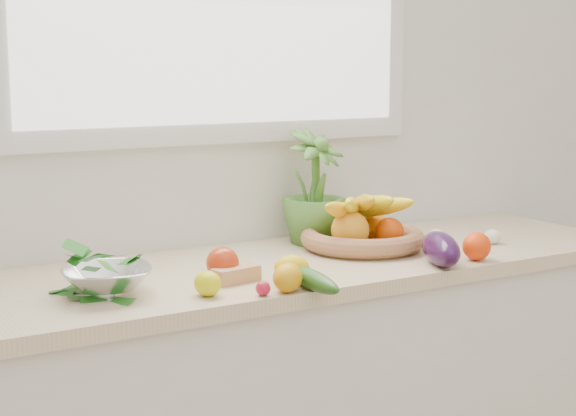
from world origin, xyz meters
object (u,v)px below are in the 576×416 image
fruit_basket (362,231)px  apple (223,263)px  cucumber (310,279)px  potted_herb (314,187)px  eggplant (441,249)px  colander_with_spinach (107,271)px

fruit_basket → apple: bearing=-166.3°
cucumber → potted_herb: potted_herb is taller
eggplant → potted_herb: (-0.13, 0.42, 0.12)m
fruit_basket → colander_with_spinach: bearing=-171.5°
potted_herb → colander_with_spinach: size_ratio=1.32×
eggplant → colander_with_spinach: 0.88m
apple → eggplant: size_ratio=0.37×
potted_herb → fruit_basket: size_ratio=0.73×
potted_herb → apple: bearing=-148.8°
eggplant → potted_herb: size_ratio=0.65×
fruit_basket → colander_with_spinach: (-0.81, -0.12, 0.00)m
colander_with_spinach → apple: bearing=-0.5°
eggplant → fruit_basket: fruit_basket is taller
cucumber → fruit_basket: bearing=40.0°
eggplant → cucumber: (-0.43, -0.03, -0.02)m
eggplant → potted_herb: 0.45m
cucumber → colander_with_spinach: 0.48m
eggplant → colander_with_spinach: size_ratio=0.86×
eggplant → cucumber: eggplant is taller
fruit_basket → colander_with_spinach: 0.81m
eggplant → potted_herb: bearing=107.7°
apple → potted_herb: potted_herb is taller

